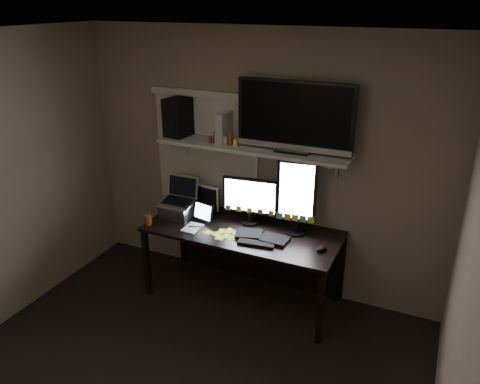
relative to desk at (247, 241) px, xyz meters
The scene contains 20 objects.
ceiling 2.49m from the desk, 90.00° to the right, with size 3.60×3.60×0.00m, color silver.
back_wall 0.74m from the desk, 90.00° to the left, with size 3.60×3.60×0.00m, color #6F634F.
right_wall 2.47m from the desk, 40.70° to the right, with size 3.60×3.60×0.00m, color #6F634F.
window_blinds 0.96m from the desk, 156.69° to the left, with size 1.10×0.02×1.10m, color silver.
desk is the anchor object (origin of this frame).
wall_shelf 0.91m from the desk, 90.00° to the left, with size 1.80×0.35×0.03m, color #AEAEA9.
monitor_landscape 0.41m from the desk, 79.91° to the left, with size 0.53×0.06×0.46m, color black.
monitor_portrait 0.70m from the desk, ahead, with size 0.35×0.07×0.71m, color black.
keyboard 0.36m from the desk, 41.57° to the right, with size 0.50×0.19×0.03m, color black.
mouse 0.81m from the desk, 14.16° to the right, with size 0.07×0.11×0.04m, color black.
notepad 0.55m from the desk, 146.27° to the right, with size 0.14×0.20×0.01m, color white.
tablet 0.50m from the desk, 163.88° to the right, with size 0.23×0.09×0.20m, color black.
file_sorter 0.58m from the desk, 166.29° to the left, with size 0.21×0.10×0.27m, color black.
laptop 0.79m from the desk, behind, with size 0.34×0.27×0.38m, color #B6B5BA.
cup 0.96m from the desk, 155.48° to the right, with size 0.07×0.07×0.10m, color brown.
sticky_notes 0.34m from the desk, 117.78° to the right, with size 0.33×0.24×0.00m, color yellow, non-canonical shape.
tv 1.29m from the desk, 12.42° to the left, with size 1.01×0.18×0.61m, color black.
game_console 1.11m from the desk, 159.66° to the left, with size 0.07×0.23×0.27m, color #B9B5A7.
speaker 1.36m from the desk, behind, with size 0.20×0.24×0.36m, color black.
bottles 1.03m from the desk, behind, with size 0.22×0.05×0.14m, color #A50F0C, non-canonical shape.
Camera 1 is at (1.58, -2.08, 2.72)m, focal length 35.00 mm.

